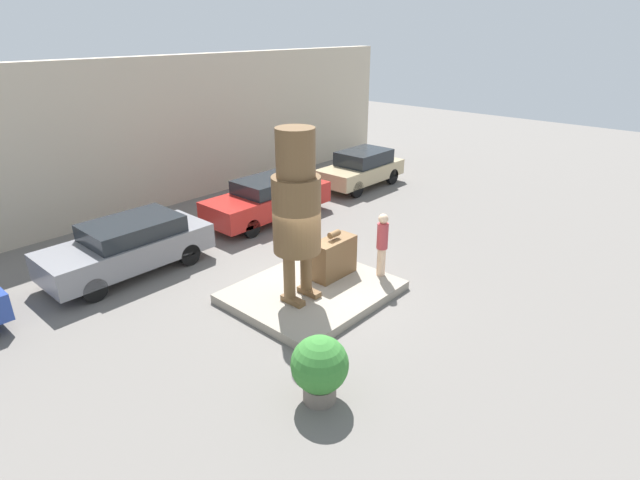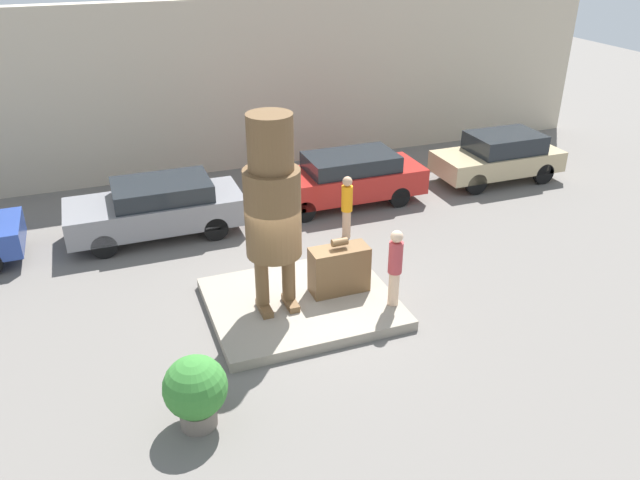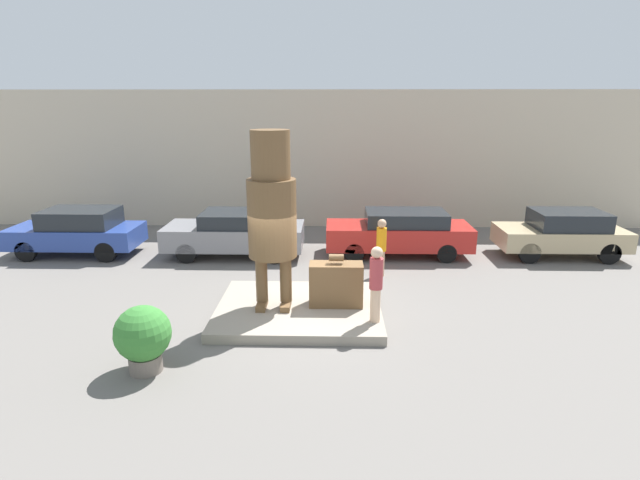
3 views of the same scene
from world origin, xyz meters
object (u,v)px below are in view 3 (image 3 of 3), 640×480
object	(u,v)px
parked_car_grey	(236,232)
worker_hivis	(381,245)
statue_figure	(272,207)
giant_suitcase	(336,284)
parked_car_tan	(562,233)
parked_car_red	(400,232)
planter_pot	(143,336)
parked_car_blue	(78,231)
tourist	(376,281)

from	to	relation	value
parked_car_grey	worker_hivis	bearing A→B (deg)	157.63
statue_figure	giant_suitcase	bearing A→B (deg)	4.76
parked_car_tan	giant_suitcase	bearing A→B (deg)	32.90
parked_car_red	planter_pot	xyz separation A→B (m)	(-5.77, -7.61, -0.08)
parked_car_grey	giant_suitcase	bearing A→B (deg)	125.21
giant_suitcase	parked_car_blue	distance (m)	9.76
parked_car_grey	planter_pot	distance (m)	7.44
worker_hivis	parked_car_blue	bearing A→B (deg)	169.22
statue_figure	parked_car_tan	size ratio (longest dim) A/B	1.03
planter_pot	parked_car_tan	bearing A→B (deg)	34.42
tourist	parked_car_tan	bearing A→B (deg)	41.05
parked_car_blue	planter_pot	xyz separation A→B (m)	(4.94, -7.42, -0.09)
statue_figure	parked_car_tan	world-z (taller)	statue_figure
statue_figure	worker_hivis	bearing A→B (deg)	45.65
giant_suitcase	planter_pot	bearing A→B (deg)	-142.64
giant_suitcase	parked_car_red	xyz separation A→B (m)	(2.13, 4.82, 0.05)
tourist	parked_car_grey	size ratio (longest dim) A/B	0.38
parked_car_grey	planter_pot	size ratio (longest dim) A/B	3.43
parked_car_red	planter_pot	bearing A→B (deg)	52.79
parked_car_tan	parked_car_blue	bearing A→B (deg)	0.71
parked_car_grey	parked_car_tan	distance (m)	10.76
giant_suitcase	parked_car_red	bearing A→B (deg)	66.16
giant_suitcase	parked_car_red	distance (m)	5.27
giant_suitcase	parked_car_grey	size ratio (longest dim) A/B	0.28
giant_suitcase	statue_figure	bearing A→B (deg)	-175.24
parked_car_red	tourist	bearing A→B (deg)	77.57
statue_figure	tourist	size ratio (longest dim) A/B	2.39
statue_figure	planter_pot	size ratio (longest dim) A/B	3.15
statue_figure	tourist	xyz separation A→B (m)	(2.35, -0.80, -1.48)
statue_figure	parked_car_red	xyz separation A→B (m)	(3.61, 4.95, -1.85)
statue_figure	parked_car_red	size ratio (longest dim) A/B	0.88
giant_suitcase	parked_car_grey	bearing A→B (deg)	125.21
giant_suitcase	worker_hivis	distance (m)	3.06
parked_car_tan	statue_figure	bearing A→B (deg)	28.98
parked_car_grey	worker_hivis	world-z (taller)	worker_hivis
parked_car_grey	parked_car_tan	xyz separation A→B (m)	(10.76, 0.19, 0.01)
parked_car_red	worker_hivis	bearing A→B (deg)	68.85
parked_car_blue	parked_car_red	distance (m)	10.72
giant_suitcase	tourist	distance (m)	1.33
giant_suitcase	parked_car_blue	size ratio (longest dim) A/B	0.31
tourist	parked_car_red	distance (m)	5.89
worker_hivis	parked_car_red	bearing A→B (deg)	68.85
parked_car_grey	parked_car_red	world-z (taller)	parked_car_red
parked_car_grey	worker_hivis	size ratio (longest dim) A/B	2.63
giant_suitcase	parked_car_blue	xyz separation A→B (m)	(-8.59, 4.64, 0.06)
parked_car_tan	worker_hivis	size ratio (longest dim) A/B	2.35
worker_hivis	giant_suitcase	bearing A→B (deg)	-115.80
worker_hivis	statue_figure	bearing A→B (deg)	-134.35
parked_car_tan	planter_pot	size ratio (longest dim) A/B	3.06
statue_figure	parked_car_blue	world-z (taller)	statue_figure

